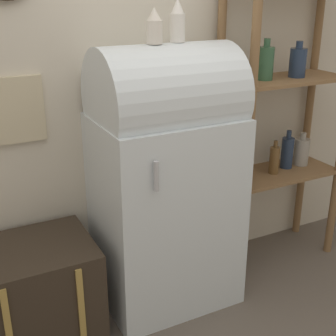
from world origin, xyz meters
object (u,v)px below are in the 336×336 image
at_px(refrigerator, 166,178).
at_px(vase_center, 177,22).
at_px(vase_left, 154,27).
at_px(suitcase_trunk, 35,292).

relative_size(refrigerator, vase_center, 7.02).
bearing_deg(vase_left, refrigerator, 10.27).
relative_size(suitcase_trunk, vase_left, 3.66).
relative_size(suitcase_trunk, vase_center, 2.95).
bearing_deg(vase_center, refrigerator, -171.85).
bearing_deg(suitcase_trunk, vase_left, -0.43).
height_order(refrigerator, vase_center, vase_center).
distance_m(refrigerator, vase_center, 0.80).
distance_m(suitcase_trunk, vase_center, 1.52).
bearing_deg(vase_center, suitcase_trunk, -178.84).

